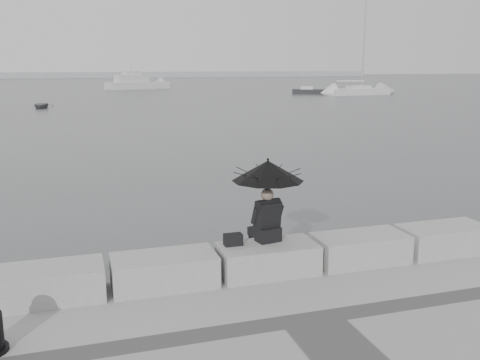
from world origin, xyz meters
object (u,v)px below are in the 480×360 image
object	(u,v)px
small_motorboat	(313,91)
seated_person	(268,181)
motor_cruiser	(138,83)
dinghy	(41,105)
sailboat_right	(358,91)

from	to	relation	value
small_motorboat	seated_person	bearing A→B (deg)	-89.34
motor_cruiser	dinghy	world-z (taller)	motor_cruiser
sailboat_right	small_motorboat	distance (m)	5.99
sailboat_right	motor_cruiser	bearing A→B (deg)	132.03
seated_person	dinghy	size ratio (longest dim) A/B	0.50
motor_cruiser	seated_person	bearing A→B (deg)	-113.39
seated_person	sailboat_right	bearing A→B (deg)	47.66
seated_person	sailboat_right	distance (m)	62.73
motor_cruiser	small_motorboat	size ratio (longest dim) A/B	1.89
sailboat_right	motor_cruiser	distance (m)	35.51
motor_cruiser	dinghy	size ratio (longest dim) A/B	3.72
sailboat_right	motor_cruiser	xyz separation A→B (m)	(-25.09, 25.13, 0.37)
small_motorboat	motor_cruiser	bearing A→B (deg)	160.16
seated_person	dinghy	distance (m)	44.05
seated_person	small_motorboat	distance (m)	63.93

